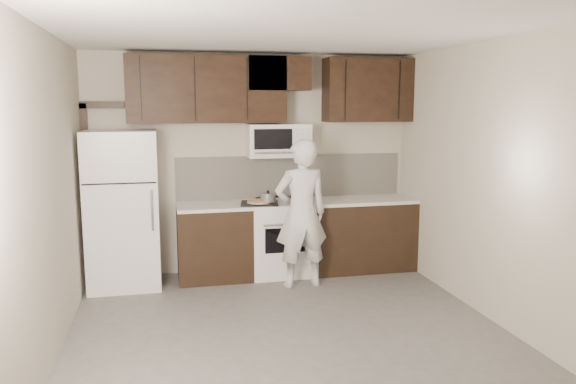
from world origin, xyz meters
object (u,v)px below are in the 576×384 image
object	(u,v)px
microwave	(278,140)
person	(301,214)
refrigerator	(123,209)
stove	(280,237)

from	to	relation	value
microwave	person	world-z (taller)	microwave
refrigerator	stove	bearing A→B (deg)	1.51
stove	refrigerator	bearing A→B (deg)	-178.49
microwave	refrigerator	distance (m)	2.00
stove	microwave	xyz separation A→B (m)	(-0.00, 0.12, 1.19)
stove	person	distance (m)	0.66
microwave	person	xyz separation A→B (m)	(0.14, -0.63, -0.80)
refrigerator	person	bearing A→B (deg)	-13.02
microwave	person	distance (m)	1.02
refrigerator	person	distance (m)	2.04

